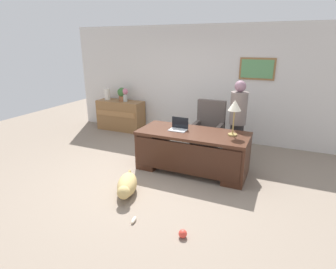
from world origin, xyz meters
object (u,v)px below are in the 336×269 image
(dog_lying, at_px, (127,185))
(potted_plant, at_px, (122,94))
(desk_lamp, at_px, (235,108))
(dog_toy_ball, at_px, (183,234))
(credenza, at_px, (121,115))
(vase_empty, at_px, (107,94))
(person_standing, at_px, (237,121))
(dog_toy_bone, at_px, (134,220))
(laptop, at_px, (179,127))
(vase_with_flowers, at_px, (125,94))
(desk, at_px, (192,150))
(armchair, at_px, (209,131))

(dog_lying, height_order, potted_plant, potted_plant)
(desk_lamp, bearing_deg, dog_toy_ball, -95.08)
(credenza, bearing_deg, vase_empty, 179.81)
(person_standing, bearing_deg, dog_toy_ball, -92.94)
(vase_empty, xyz_separation_m, dog_toy_bone, (2.84, -3.45, -0.93))
(laptop, distance_m, potted_plant, 2.80)
(dog_toy_ball, bearing_deg, potted_plant, 131.46)
(vase_with_flowers, height_order, dog_toy_ball, vase_with_flowers)
(desk, bearing_deg, armchair, 88.20)
(vase_with_flowers, bearing_deg, person_standing, -15.60)
(vase_with_flowers, xyz_separation_m, dog_toy_ball, (2.99, -3.48, -0.95))
(dog_lying, distance_m, dog_toy_bone, 0.73)
(dog_lying, relative_size, vase_empty, 2.43)
(person_standing, bearing_deg, vase_with_flowers, 164.40)
(vase_with_flowers, bearing_deg, dog_toy_ball, -49.36)
(armchair, bearing_deg, laptop, -108.73)
(armchair, distance_m, vase_with_flowers, 2.64)
(desk, height_order, potted_plant, potted_plant)
(laptop, relative_size, dog_toy_ball, 3.02)
(armchair, xyz_separation_m, person_standing, (0.62, -0.19, 0.33))
(desk_lamp, bearing_deg, dog_toy_bone, -114.76)
(dog_lying, height_order, vase_empty, vase_empty)
(vase_empty, height_order, dog_toy_bone, vase_empty)
(desk, xyz_separation_m, credenza, (-2.64, 1.67, -0.01))
(laptop, bearing_deg, desk_lamp, 4.87)
(potted_plant, bearing_deg, desk, -33.15)
(dog_toy_bone, bearing_deg, armchair, 85.30)
(person_standing, distance_m, vase_empty, 3.79)
(armchair, height_order, vase_empty, armchair)
(vase_empty, bearing_deg, dog_toy_bone, -50.52)
(vase_empty, bearing_deg, vase_with_flowers, -0.00)
(person_standing, height_order, dog_toy_ball, person_standing)
(vase_empty, bearing_deg, desk_lamp, -22.39)
(armchair, height_order, potted_plant, potted_plant)
(desk_lamp, height_order, dog_toy_bone, desk_lamp)
(vase_empty, bearing_deg, credenza, -0.19)
(desk, xyz_separation_m, dog_lying, (-0.65, -1.22, -0.26))
(potted_plant, bearing_deg, credenza, -179.00)
(desk, height_order, dog_toy_bone, desk)
(desk, bearing_deg, dog_toy_ball, -74.12)
(vase_empty, bearing_deg, person_standing, -13.29)
(armchair, distance_m, person_standing, 0.72)
(desk_lamp, height_order, vase_with_flowers, desk_lamp)
(armchair, height_order, vase_with_flowers, vase_with_flowers)
(credenza, relative_size, armchair, 1.13)
(desk, bearing_deg, dog_toy_bone, -96.31)
(dog_lying, bearing_deg, armchair, 72.84)
(dog_toy_ball, bearing_deg, credenza, 132.17)
(dog_lying, xyz_separation_m, desk_lamp, (1.34, 1.35, 1.09))
(credenza, bearing_deg, potted_plant, 1.00)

